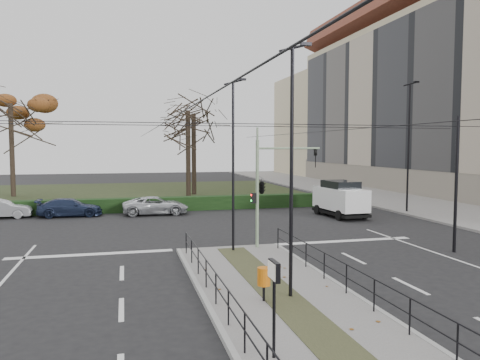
{
  "coord_description": "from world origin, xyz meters",
  "views": [
    {
      "loc": [
        -4.56,
        -15.55,
        4.66
      ],
      "look_at": [
        1.12,
        7.29,
        2.99
      ],
      "focal_mm": 35.0,
      "sensor_mm": 36.0,
      "label": 1
    }
  ],
  "objects_px": {
    "streetlamp_median_far": "(234,164)",
    "streetlamp_sidewalk": "(409,146)",
    "parked_car_fourth": "(156,205)",
    "info_panel": "(274,282)",
    "parked_car_third": "(70,207)",
    "bare_tree_near": "(188,117)",
    "litter_bin": "(264,277)",
    "traffic_light": "(263,185)",
    "bare_tree_center": "(194,120)",
    "white_van": "(340,198)",
    "streetlamp_median_near": "(292,169)",
    "parked_car_second": "(2,209)",
    "rust_tree": "(10,103)"
  },
  "relations": [
    {
      "from": "streetlamp_median_far",
      "to": "streetlamp_sidewalk",
      "type": "relative_size",
      "value": 0.82
    },
    {
      "from": "streetlamp_median_far",
      "to": "parked_car_fourth",
      "type": "distance_m",
      "value": 13.48
    },
    {
      "from": "info_panel",
      "to": "parked_car_third",
      "type": "distance_m",
      "value": 24.56
    },
    {
      "from": "streetlamp_sidewalk",
      "to": "bare_tree_near",
      "type": "bearing_deg",
      "value": 133.17
    },
    {
      "from": "litter_bin",
      "to": "info_panel",
      "type": "distance_m",
      "value": 3.83
    },
    {
      "from": "parked_car_fourth",
      "to": "traffic_light",
      "type": "bearing_deg",
      "value": -161.56
    },
    {
      "from": "parked_car_third",
      "to": "bare_tree_center",
      "type": "distance_m",
      "value": 16.9
    },
    {
      "from": "parked_car_fourth",
      "to": "bare_tree_near",
      "type": "distance_m",
      "value": 13.24
    },
    {
      "from": "bare_tree_center",
      "to": "parked_car_fourth",
      "type": "bearing_deg",
      "value": -110.05
    },
    {
      "from": "traffic_light",
      "to": "white_van",
      "type": "bearing_deg",
      "value": 46.73
    },
    {
      "from": "streetlamp_median_near",
      "to": "litter_bin",
      "type": "bearing_deg",
      "value": -168.91
    },
    {
      "from": "streetlamp_median_near",
      "to": "parked_car_second",
      "type": "distance_m",
      "value": 23.97
    },
    {
      "from": "bare_tree_center",
      "to": "white_van",
      "type": "bearing_deg",
      "value": -65.43
    },
    {
      "from": "streetlamp_sidewalk",
      "to": "info_panel",
      "type": "bearing_deg",
      "value": -129.72
    },
    {
      "from": "streetlamp_sidewalk",
      "to": "parked_car_third",
      "type": "bearing_deg",
      "value": 169.87
    },
    {
      "from": "parked_car_fourth",
      "to": "rust_tree",
      "type": "relative_size",
      "value": 0.4
    },
    {
      "from": "streetlamp_median_near",
      "to": "rust_tree",
      "type": "distance_m",
      "value": 37.08
    },
    {
      "from": "streetlamp_sidewalk",
      "to": "parked_car_fourth",
      "type": "distance_m",
      "value": 18.06
    },
    {
      "from": "traffic_light",
      "to": "streetlamp_sidewalk",
      "type": "bearing_deg",
      "value": 33.57
    },
    {
      "from": "parked_car_fourth",
      "to": "white_van",
      "type": "xyz_separation_m",
      "value": [
        11.89,
        -4.01,
        0.63
      ]
    },
    {
      "from": "parked_car_second",
      "to": "rust_tree",
      "type": "bearing_deg",
      "value": 7.05
    },
    {
      "from": "streetlamp_median_near",
      "to": "white_van",
      "type": "height_order",
      "value": "streetlamp_median_near"
    },
    {
      "from": "rust_tree",
      "to": "info_panel",
      "type": "bearing_deg",
      "value": -70.84
    },
    {
      "from": "rust_tree",
      "to": "streetlamp_median_far",
      "type": "bearing_deg",
      "value": -61.76
    },
    {
      "from": "traffic_light",
      "to": "parked_car_fourth",
      "type": "bearing_deg",
      "value": 107.8
    },
    {
      "from": "parked_car_second",
      "to": "bare_tree_center",
      "type": "bearing_deg",
      "value": -53.13
    },
    {
      "from": "traffic_light",
      "to": "info_panel",
      "type": "height_order",
      "value": "traffic_light"
    },
    {
      "from": "traffic_light",
      "to": "parked_car_second",
      "type": "bearing_deg",
      "value": 136.66
    },
    {
      "from": "parked_car_third",
      "to": "parked_car_fourth",
      "type": "bearing_deg",
      "value": -93.86
    },
    {
      "from": "streetlamp_sidewalk",
      "to": "bare_tree_center",
      "type": "bearing_deg",
      "value": 128.74
    },
    {
      "from": "litter_bin",
      "to": "rust_tree",
      "type": "relative_size",
      "value": 0.09
    },
    {
      "from": "parked_car_third",
      "to": "white_van",
      "type": "distance_m",
      "value": 18.11
    },
    {
      "from": "streetlamp_median_near",
      "to": "bare_tree_center",
      "type": "distance_m",
      "value": 31.84
    },
    {
      "from": "litter_bin",
      "to": "parked_car_fourth",
      "type": "relative_size",
      "value": 0.22
    },
    {
      "from": "traffic_light",
      "to": "parked_car_third",
      "type": "distance_m",
      "value": 16.23
    },
    {
      "from": "info_panel",
      "to": "streetlamp_sidewalk",
      "type": "xyz_separation_m",
      "value": [
        16.23,
        19.54,
        2.95
      ]
    },
    {
      "from": "streetlamp_median_far",
      "to": "info_panel",
      "type": "bearing_deg",
      "value": -98.48
    },
    {
      "from": "streetlamp_median_near",
      "to": "white_van",
      "type": "xyz_separation_m",
      "value": [
        9.13,
        15.38,
        -2.74
      ]
    },
    {
      "from": "litter_bin",
      "to": "bare_tree_center",
      "type": "xyz_separation_m",
      "value": [
        2.62,
        31.8,
        6.41
      ]
    },
    {
      "from": "streetlamp_sidewalk",
      "to": "parked_car_second",
      "type": "relative_size",
      "value": 2.46
    },
    {
      "from": "streetlamp_median_near",
      "to": "streetlamp_median_far",
      "type": "distance_m",
      "value": 6.57
    },
    {
      "from": "streetlamp_median_near",
      "to": "rust_tree",
      "type": "bearing_deg",
      "value": 113.73
    },
    {
      "from": "streetlamp_median_far",
      "to": "bare_tree_center",
      "type": "relative_size",
      "value": 0.73
    },
    {
      "from": "parked_car_second",
      "to": "parked_car_third",
      "type": "distance_m",
      "value": 4.25
    },
    {
      "from": "white_van",
      "to": "bare_tree_center",
      "type": "xyz_separation_m",
      "value": [
        -7.43,
        16.24,
        6.01
      ]
    },
    {
      "from": "streetlamp_median_far",
      "to": "parked_car_second",
      "type": "xyz_separation_m",
      "value": [
        -12.41,
        13.51,
        -3.32
      ]
    },
    {
      "from": "streetlamp_sidewalk",
      "to": "white_van",
      "type": "bearing_deg",
      "value": -176.01
    },
    {
      "from": "rust_tree",
      "to": "litter_bin",
      "type": "bearing_deg",
      "value": -67.69
    },
    {
      "from": "streetlamp_median_near",
      "to": "parked_car_third",
      "type": "height_order",
      "value": "streetlamp_median_near"
    },
    {
      "from": "bare_tree_center",
      "to": "bare_tree_near",
      "type": "height_order",
      "value": "bare_tree_near"
    }
  ]
}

